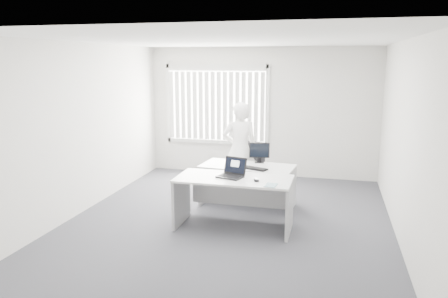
% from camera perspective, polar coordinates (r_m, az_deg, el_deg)
% --- Properties ---
extents(ground, '(6.00, 6.00, 0.00)m').
position_cam_1_polar(ground, '(7.04, 0.66, -9.38)').
color(ground, '#48494F').
rests_on(ground, ground).
extents(wall_back, '(5.00, 0.02, 2.80)m').
position_cam_1_polar(wall_back, '(9.58, 4.88, 4.80)').
color(wall_back, silver).
rests_on(wall_back, ground).
extents(wall_front, '(5.00, 0.02, 2.80)m').
position_cam_1_polar(wall_front, '(3.88, -9.72, -5.17)').
color(wall_front, silver).
rests_on(wall_front, ground).
extents(wall_left, '(0.02, 6.00, 2.80)m').
position_cam_1_polar(wall_left, '(7.64, -17.89, 2.60)').
color(wall_left, silver).
rests_on(wall_left, ground).
extents(wall_right, '(0.02, 6.00, 2.80)m').
position_cam_1_polar(wall_right, '(6.56, 22.43, 0.91)').
color(wall_right, silver).
rests_on(wall_right, ground).
extents(ceiling, '(5.00, 6.00, 0.02)m').
position_cam_1_polar(ceiling, '(6.59, 0.71, 14.04)').
color(ceiling, silver).
rests_on(ceiling, wall_back).
extents(window, '(2.32, 0.06, 1.76)m').
position_cam_1_polar(window, '(9.74, -0.99, 5.83)').
color(window, silver).
rests_on(window, wall_back).
extents(blinds, '(2.20, 0.10, 1.50)m').
position_cam_1_polar(blinds, '(9.69, -1.08, 5.62)').
color(blinds, silver).
rests_on(blinds, wall_back).
extents(desk_near, '(1.73, 0.82, 0.79)m').
position_cam_1_polar(desk_near, '(6.59, 1.29, -5.62)').
color(desk_near, silver).
rests_on(desk_near, ground).
extents(desk_far, '(1.66, 0.91, 0.72)m').
position_cam_1_polar(desk_far, '(7.61, 3.08, -3.64)').
color(desk_far, silver).
rests_on(desk_far, ground).
extents(office_chair, '(0.74, 0.74, 1.01)m').
position_cam_1_polar(office_chair, '(8.28, 3.45, -3.91)').
color(office_chair, black).
rests_on(office_chair, ground).
extents(person, '(0.75, 0.60, 1.77)m').
position_cam_1_polar(person, '(8.07, 2.07, -0.10)').
color(person, white).
rests_on(person, ground).
extents(laptop, '(0.45, 0.42, 0.29)m').
position_cam_1_polar(laptop, '(6.50, 0.78, -2.53)').
color(laptop, black).
rests_on(laptop, desk_near).
extents(paper_sheet, '(0.35, 0.27, 0.00)m').
position_cam_1_polar(paper_sheet, '(6.39, 3.80, -4.13)').
color(paper_sheet, silver).
rests_on(paper_sheet, desk_near).
extents(mouse, '(0.09, 0.12, 0.04)m').
position_cam_1_polar(mouse, '(6.36, 4.25, -4.02)').
color(mouse, '#B5B5B7').
rests_on(mouse, paper_sheet).
extents(booklet, '(0.18, 0.23, 0.01)m').
position_cam_1_polar(booklet, '(6.16, 6.14, -4.73)').
color(booklet, white).
rests_on(booklet, desk_near).
extents(keyboard, '(0.53, 0.34, 0.02)m').
position_cam_1_polar(keyboard, '(7.33, 3.80, -2.53)').
color(keyboard, black).
rests_on(keyboard, desk_far).
extents(monitor, '(0.37, 0.16, 0.36)m').
position_cam_1_polar(monitor, '(7.75, 4.64, -0.49)').
color(monitor, black).
rests_on(monitor, desk_far).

